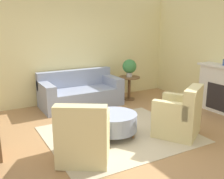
# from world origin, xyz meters

# --- Properties ---
(ground_plane) EXTENTS (16.00, 16.00, 0.00)m
(ground_plane) POSITION_xyz_m (0.00, 0.00, 0.00)
(ground_plane) COLOR #AD7F51
(wall_back) EXTENTS (9.17, 0.12, 2.80)m
(wall_back) POSITION_xyz_m (0.00, 2.64, 1.40)
(wall_back) COLOR beige
(wall_back) RESTS_ON ground_plane
(rug) EXTENTS (2.66, 2.27, 0.01)m
(rug) POSITION_xyz_m (0.00, 0.00, 0.01)
(rug) COLOR beige
(rug) RESTS_ON ground_plane
(couch) EXTENTS (2.02, 0.97, 0.88)m
(couch) POSITION_xyz_m (0.07, 2.08, 0.32)
(couch) COLOR #8E99B2
(couch) RESTS_ON ground_plane
(armchair_left) EXTENTS (1.03, 1.03, 0.95)m
(armchair_left) POSITION_xyz_m (-0.97, -0.57, 0.37)
(armchair_left) COLOR beige
(armchair_left) RESTS_ON rug
(armchair_right) EXTENTS (1.03, 1.03, 0.95)m
(armchair_right) POSITION_xyz_m (0.97, -0.57, 0.37)
(armchair_right) COLOR beige
(armchair_right) RESTS_ON rug
(ottoman_table) EXTENTS (0.86, 0.86, 0.44)m
(ottoman_table) POSITION_xyz_m (-0.13, -0.02, 0.29)
(ottoman_table) COLOR #8E99B2
(ottoman_table) RESTS_ON rug
(side_table) EXTENTS (0.58, 0.58, 0.64)m
(side_table) POSITION_xyz_m (1.47, 1.94, 0.44)
(side_table) COLOR brown
(side_table) RESTS_ON ground_plane
(fireplace) EXTENTS (0.44, 1.32, 1.13)m
(fireplace) POSITION_xyz_m (2.81, -0.08, 0.59)
(fireplace) COLOR silver
(fireplace) RESTS_ON ground_plane
(potted_plant_on_side_table) EXTENTS (0.38, 0.38, 0.48)m
(potted_plant_on_side_table) POSITION_xyz_m (1.47, 1.94, 0.92)
(potted_plant_on_side_table) COLOR beige
(potted_plant_on_side_table) RESTS_ON side_table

